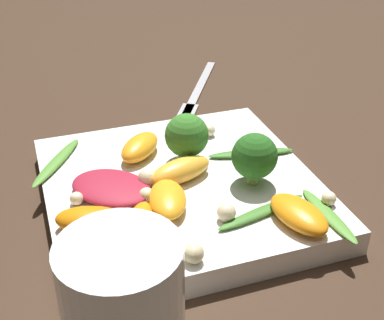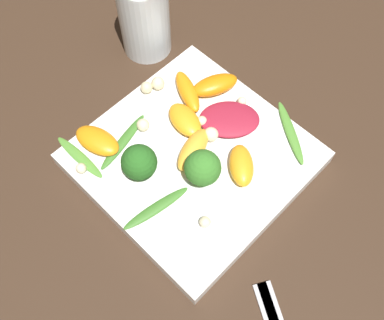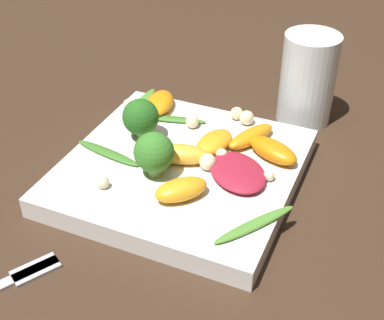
# 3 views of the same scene
# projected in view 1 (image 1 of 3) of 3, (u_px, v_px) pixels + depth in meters

# --- Properties ---
(ground_plane) EXTENTS (2.40, 2.40, 0.00)m
(ground_plane) POSITION_uv_depth(u_px,v_px,m) (181.00, 201.00, 0.52)
(ground_plane) COLOR #382619
(plate) EXTENTS (0.25, 0.25, 0.02)m
(plate) POSITION_uv_depth(u_px,v_px,m) (181.00, 191.00, 0.51)
(plate) COLOR white
(plate) RESTS_ON ground_plane
(fork) EXTENTS (0.18, 0.12, 0.01)m
(fork) POSITION_uv_depth(u_px,v_px,m) (196.00, 94.00, 0.73)
(fork) COLOR #B2B2B7
(fork) RESTS_ON ground_plane
(radicchio_leaf_0) EXTENTS (0.09, 0.09, 0.01)m
(radicchio_leaf_0) POSITION_uv_depth(u_px,v_px,m) (111.00, 188.00, 0.49)
(radicchio_leaf_0) COLOR maroon
(radicchio_leaf_0) RESTS_ON plate
(orange_segment_0) EXTENTS (0.06, 0.06, 0.02)m
(orange_segment_0) POSITION_uv_depth(u_px,v_px,m) (140.00, 147.00, 0.54)
(orange_segment_0) COLOR orange
(orange_segment_0) RESTS_ON plate
(orange_segment_1) EXTENTS (0.05, 0.07, 0.02)m
(orange_segment_1) POSITION_uv_depth(u_px,v_px,m) (93.00, 220.00, 0.44)
(orange_segment_1) COLOR orange
(orange_segment_1) RESTS_ON plate
(orange_segment_2) EXTENTS (0.07, 0.05, 0.02)m
(orange_segment_2) POSITION_uv_depth(u_px,v_px,m) (299.00, 214.00, 0.45)
(orange_segment_2) COLOR orange
(orange_segment_2) RESTS_ON plate
(orange_segment_3) EXTENTS (0.07, 0.05, 0.02)m
(orange_segment_3) POSITION_uv_depth(u_px,v_px,m) (137.00, 228.00, 0.43)
(orange_segment_3) COLOR orange
(orange_segment_3) RESTS_ON plate
(orange_segment_4) EXTENTS (0.04, 0.07, 0.02)m
(orange_segment_4) POSITION_uv_depth(u_px,v_px,m) (178.00, 171.00, 0.50)
(orange_segment_4) COLOR #FCAD33
(orange_segment_4) RESTS_ON plate
(orange_segment_5) EXTENTS (0.06, 0.04, 0.02)m
(orange_segment_5) POSITION_uv_depth(u_px,v_px,m) (167.00, 199.00, 0.47)
(orange_segment_5) COLOR orange
(orange_segment_5) RESTS_ON plate
(broccoli_floret_0) EXTENTS (0.04, 0.04, 0.05)m
(broccoli_floret_0) POSITION_uv_depth(u_px,v_px,m) (255.00, 156.00, 0.49)
(broccoli_floret_0) COLOR #84AD5B
(broccoli_floret_0) RESTS_ON plate
(broccoli_floret_1) EXTENTS (0.04, 0.04, 0.05)m
(broccoli_floret_1) POSITION_uv_depth(u_px,v_px,m) (187.00, 136.00, 0.52)
(broccoli_floret_1) COLOR #7A9E51
(broccoli_floret_1) RESTS_ON plate
(arugula_sprig_0) EXTENTS (0.08, 0.02, 0.00)m
(arugula_sprig_0) POSITION_uv_depth(u_px,v_px,m) (328.00, 215.00, 0.46)
(arugula_sprig_0) COLOR #518E33
(arugula_sprig_0) RESTS_ON plate
(arugula_sprig_1) EXTENTS (0.03, 0.09, 0.01)m
(arugula_sprig_1) POSITION_uv_depth(u_px,v_px,m) (251.00, 153.00, 0.55)
(arugula_sprig_1) COLOR #3D7528
(arugula_sprig_1) RESTS_ON plate
(arugula_sprig_2) EXTENTS (0.03, 0.09, 0.01)m
(arugula_sprig_2) POSITION_uv_depth(u_px,v_px,m) (262.00, 212.00, 0.46)
(arugula_sprig_2) COLOR #3D7528
(arugula_sprig_2) RESTS_ON plate
(arugula_sprig_3) EXTENTS (0.09, 0.06, 0.01)m
(arugula_sprig_3) POSITION_uv_depth(u_px,v_px,m) (57.00, 162.00, 0.53)
(arugula_sprig_3) COLOR #518E33
(arugula_sprig_3) RESTS_ON plate
(macadamia_nut_0) EXTENTS (0.02, 0.02, 0.02)m
(macadamia_nut_0) POSITION_uv_depth(u_px,v_px,m) (172.00, 252.00, 0.41)
(macadamia_nut_0) COLOR beige
(macadamia_nut_0) RESTS_ON plate
(macadamia_nut_1) EXTENTS (0.01, 0.01, 0.01)m
(macadamia_nut_1) POSITION_uv_depth(u_px,v_px,m) (76.00, 199.00, 0.47)
(macadamia_nut_1) COLOR beige
(macadamia_nut_1) RESTS_ON plate
(macadamia_nut_2) EXTENTS (0.01, 0.01, 0.01)m
(macadamia_nut_2) POSITION_uv_depth(u_px,v_px,m) (329.00, 199.00, 0.47)
(macadamia_nut_2) COLOR beige
(macadamia_nut_2) RESTS_ON plate
(macadamia_nut_3) EXTENTS (0.02, 0.02, 0.02)m
(macadamia_nut_3) POSITION_uv_depth(u_px,v_px,m) (226.00, 212.00, 0.45)
(macadamia_nut_3) COLOR beige
(macadamia_nut_3) RESTS_ON plate
(macadamia_nut_4) EXTENTS (0.01, 0.01, 0.01)m
(macadamia_nut_4) POSITION_uv_depth(u_px,v_px,m) (146.00, 195.00, 0.47)
(macadamia_nut_4) COLOR beige
(macadamia_nut_4) RESTS_ON plate
(macadamia_nut_5) EXTENTS (0.01, 0.01, 0.01)m
(macadamia_nut_5) POSITION_uv_depth(u_px,v_px,m) (209.00, 130.00, 0.58)
(macadamia_nut_5) COLOR beige
(macadamia_nut_5) RESTS_ON plate
(macadamia_nut_6) EXTENTS (0.02, 0.02, 0.02)m
(macadamia_nut_6) POSITION_uv_depth(u_px,v_px,m) (194.00, 253.00, 0.41)
(macadamia_nut_6) COLOR beige
(macadamia_nut_6) RESTS_ON plate
(macadamia_nut_7) EXTENTS (0.02, 0.02, 0.02)m
(macadamia_nut_7) POSITION_uv_depth(u_px,v_px,m) (147.00, 175.00, 0.50)
(macadamia_nut_7) COLOR beige
(macadamia_nut_7) RESTS_ON plate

